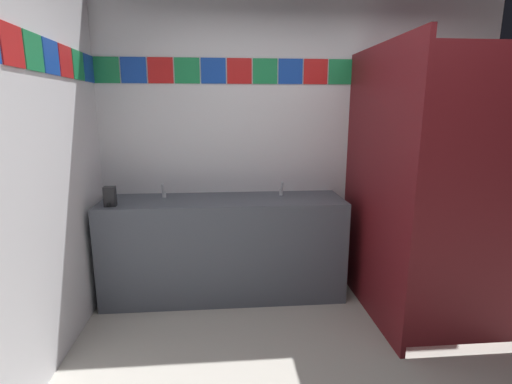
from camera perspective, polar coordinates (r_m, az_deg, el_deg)
wall_back at (r=3.61m, az=6.72°, el=7.81°), size 3.66×0.09×2.73m
vanity_counter at (r=3.42m, az=-4.81°, el=-8.18°), size 2.09×0.57×0.89m
faucet_left at (r=3.41m, az=-13.78°, el=-0.01°), size 0.04×0.10×0.14m
faucet_right at (r=3.41m, az=3.87°, el=0.31°), size 0.04×0.10×0.14m
soap_dispenser at (r=3.25m, az=-21.20°, el=-0.64°), size 0.09×0.09×0.16m
stall_divider at (r=2.97m, az=22.41°, el=0.01°), size 0.92×1.33×2.13m
toilet at (r=3.75m, az=24.15°, el=-9.82°), size 0.39×0.49×0.74m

